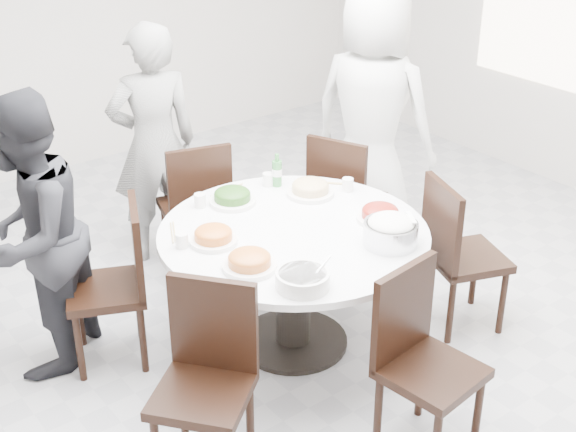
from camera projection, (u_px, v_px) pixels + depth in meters
floor at (287, 307)px, 5.08m from camera, size 6.00×6.00×0.01m
wall_back at (65, 5)px, 6.58m from camera, size 6.00×0.01×2.80m
dining_table at (293, 289)px, 4.58m from camera, size 1.50×1.50×0.75m
chair_ne at (348, 197)px, 5.43m from camera, size 0.55×0.55×0.95m
chair_n at (194, 205)px, 5.33m from camera, size 0.52×0.52×0.95m
chair_nw at (106, 287)px, 4.41m from camera, size 0.56×0.56×0.95m
chair_sw at (202, 390)px, 3.61m from camera, size 0.59×0.59×0.95m
chair_s at (432, 369)px, 3.75m from camera, size 0.47×0.47×0.95m
chair_se at (467, 254)px, 4.73m from camera, size 0.54×0.54×0.95m
diner_right at (373, 116)px, 5.56m from camera, size 0.89×1.06×1.85m
diner_middle at (154, 145)px, 5.34m from camera, size 0.68×0.53×1.65m
diner_left at (31, 237)px, 4.24m from camera, size 0.98×0.96×1.59m
dish_greens at (232, 198)px, 4.70m from camera, size 0.27×0.27×0.07m
dish_pale at (310, 189)px, 4.80m from camera, size 0.28×0.28×0.08m
dish_orange at (213, 237)px, 4.27m from camera, size 0.26×0.26×0.07m
dish_redbrown at (380, 215)px, 4.50m from camera, size 0.26×0.26×0.07m
dish_tofu at (249, 262)px, 4.02m from camera, size 0.28×0.28×0.07m
rice_bowl at (390, 234)px, 4.24m from camera, size 0.29×0.29×0.12m
soup_bowl at (303, 280)px, 3.86m from camera, size 0.26×0.26×0.08m
beverage_bottle at (277, 170)px, 4.89m from camera, size 0.06×0.06×0.21m
tea_cups at (232, 185)px, 4.85m from camera, size 0.07×0.07×0.08m
chopsticks at (229, 188)px, 4.89m from camera, size 0.24×0.04×0.01m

